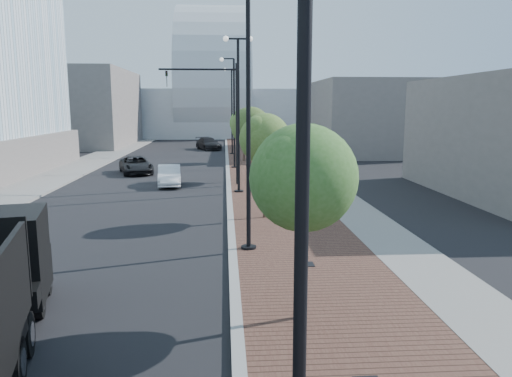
{
  "coord_description": "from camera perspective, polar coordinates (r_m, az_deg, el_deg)",
  "views": [
    {
      "loc": [
        -0.25,
        -7.23,
        5.26
      ],
      "look_at": [
        1.0,
        12.0,
        2.0
      ],
      "focal_mm": 34.16,
      "sensor_mm": 36.0,
      "label": 1
    }
  ],
  "objects": [
    {
      "name": "curb",
      "position": [
        47.51,
        -3.4,
        3.32
      ],
      "size": [
        0.3,
        140.0,
        0.14
      ],
      "primitive_type": "cube",
      "color": "gray",
      "rests_on": "ground"
    },
    {
      "name": "streetlight_4",
      "position": [
        53.24,
        -2.84,
        9.13
      ],
      "size": [
        1.72,
        0.56,
        9.28
      ],
      "color": "black",
      "rests_on": "ground"
    },
    {
      "name": "white_sedan",
      "position": [
        33.15,
        -10.11,
        1.53
      ],
      "size": [
        1.87,
        4.29,
        1.37
      ],
      "primitive_type": "imported",
      "rotation": [
        0.0,
        0.0,
        0.1
      ],
      "color": "white",
      "rests_on": "ground"
    },
    {
      "name": "west_sidewalk",
      "position": [
        49.19,
        -18.74,
        3.03
      ],
      "size": [
        4.0,
        140.0,
        0.12
      ],
      "primitive_type": "cube",
      "color": "slate",
      "rests_on": "ground"
    },
    {
      "name": "tree_1",
      "position": [
        22.38,
        1.15,
        5.8
      ],
      "size": [
        2.39,
        2.35,
        4.97
      ],
      "color": "#382619",
      "rests_on": "ground"
    },
    {
      "name": "streetlight_3",
      "position": [
        41.24,
        -2.72,
        8.32
      ],
      "size": [
        1.44,
        0.56,
        9.21
      ],
      "color": "black",
      "rests_on": "ground"
    },
    {
      "name": "tree_3",
      "position": [
        46.32,
        -1.38,
        7.67
      ],
      "size": [
        2.68,
        2.68,
        5.04
      ],
      "color": "#382619",
      "rests_on": "ground"
    },
    {
      "name": "pedestrian",
      "position": [
        32.9,
        5.71,
        2.14
      ],
      "size": [
        0.79,
        0.57,
        2.03
      ],
      "primitive_type": "imported",
      "rotation": [
        0.0,
        0.0,
        3.02
      ],
      "color": "black",
      "rests_on": "ground"
    },
    {
      "name": "dark_car_far",
      "position": [
        60.09,
        -5.6,
        5.25
      ],
      "size": [
        3.69,
        5.48,
        1.47
      ],
      "primitive_type": "imported",
      "rotation": [
        0.0,
        0.0,
        0.35
      ],
      "color": "black",
      "rests_on": "ground"
    },
    {
      "name": "tree_0",
      "position": [
        11.53,
        5.78,
        1.22
      ],
      "size": [
        2.58,
        2.57,
        4.89
      ],
      "color": "#382619",
      "rests_on": "ground"
    },
    {
      "name": "utility_cover_1",
      "position": [
        16.29,
        5.91,
        -8.81
      ],
      "size": [
        0.5,
        0.5,
        0.02
      ],
      "primitive_type": "cube",
      "color": "black",
      "rests_on": "sidewalk"
    },
    {
      "name": "tree_2",
      "position": [
        34.33,
        -0.55,
        7.25
      ],
      "size": [
        2.78,
        2.78,
        5.25
      ],
      "color": "#382619",
      "rests_on": "ground"
    },
    {
      "name": "convention_center",
      "position": [
        92.25,
        -4.88,
        10.04
      ],
      "size": [
        50.0,
        30.0,
        50.0
      ],
      "color": "#ADB3B7",
      "rests_on": "ground"
    },
    {
      "name": "commercial_block_ne",
      "position": [
        59.5,
        12.26,
        8.18
      ],
      "size": [
        12.0,
        22.0,
        8.0
      ],
      "primitive_type": "cube",
      "color": "#66605C",
      "rests_on": "ground"
    },
    {
      "name": "streetlight_1",
      "position": [
        17.27,
        -1.28,
        6.55
      ],
      "size": [
        1.44,
        0.56,
        9.21
      ],
      "color": "black",
      "rests_on": "ground"
    },
    {
      "name": "concrete_strip",
      "position": [
        47.95,
        4.04,
        3.37
      ],
      "size": [
        2.4,
        140.0,
        0.13
      ],
      "primitive_type": "cube",
      "color": "slate",
      "rests_on": "ground"
    },
    {
      "name": "streetlight_2",
      "position": [
        29.24,
        -2.08,
        8.74
      ],
      "size": [
        1.72,
        0.56,
        9.28
      ],
      "color": "black",
      "rests_on": "ground"
    },
    {
      "name": "traffic_mast",
      "position": [
        32.23,
        -3.86,
        9.09
      ],
      "size": [
        5.09,
        0.2,
        8.0
      ],
      "color": "black",
      "rests_on": "ground"
    },
    {
      "name": "utility_cover_2",
      "position": [
        26.86,
        2.01,
        -1.41
      ],
      "size": [
        0.5,
        0.5,
        0.02
      ],
      "primitive_type": "cube",
      "color": "black",
      "rests_on": "sidewalk"
    },
    {
      "name": "streetlight_0",
      "position": [
        5.31,
        5.51,
        4.77
      ],
      "size": [
        1.72,
        0.56,
        9.28
      ],
      "color": "black",
      "rests_on": "ground"
    },
    {
      "name": "dark_car_mid",
      "position": [
        39.62,
        -13.88,
        2.68
      ],
      "size": [
        3.56,
        5.29,
        1.35
      ],
      "primitive_type": "imported",
      "rotation": [
        0.0,
        0.0,
        0.3
      ],
      "color": "black",
      "rests_on": "ground"
    },
    {
      "name": "sidewalk",
      "position": [
        47.66,
        0.82,
        3.35
      ],
      "size": [
        7.0,
        140.0,
        0.12
      ],
      "primitive_type": "cube",
      "color": "#4C2D23",
      "rests_on": "ground"
    },
    {
      "name": "commercial_block_nw",
      "position": [
        70.07,
        -20.34,
        8.81
      ],
      "size": [
        14.0,
        20.0,
        10.0
      ],
      "primitive_type": "cube",
      "color": "#665F5C",
      "rests_on": "ground"
    }
  ]
}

